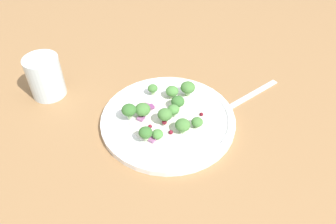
% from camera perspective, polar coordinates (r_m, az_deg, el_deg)
% --- Properties ---
extents(ground_plane, '(1.80, 1.80, 0.02)m').
position_cam_1_polar(ground_plane, '(0.65, -1.95, -2.91)').
color(ground_plane, olive).
extents(plate, '(0.26, 0.26, 0.02)m').
position_cam_1_polar(plate, '(0.64, 0.00, -1.20)').
color(plate, white).
rests_on(plate, ground_plane).
extents(dressing_pool, '(0.15, 0.15, 0.00)m').
position_cam_1_polar(dressing_pool, '(0.64, 0.00, -0.92)').
color(dressing_pool, white).
rests_on(dressing_pool, plate).
extents(broccoli_floret_0, '(0.03, 0.03, 0.03)m').
position_cam_1_polar(broccoli_floret_0, '(0.68, 3.39, 4.14)').
color(broccoli_floret_0, '#9EC684').
rests_on(broccoli_floret_0, plate).
extents(broccoli_floret_1, '(0.02, 0.02, 0.02)m').
position_cam_1_polar(broccoli_floret_1, '(0.58, -3.84, -3.55)').
color(broccoli_floret_1, '#ADD18E').
rests_on(broccoli_floret_1, plate).
extents(broccoli_floret_2, '(0.03, 0.03, 0.03)m').
position_cam_1_polar(broccoli_floret_2, '(0.64, 1.68, 1.77)').
color(broccoli_floret_2, '#ADD18E').
rests_on(broccoli_floret_2, plate).
extents(broccoli_floret_3, '(0.03, 0.03, 0.03)m').
position_cam_1_polar(broccoli_floret_3, '(0.60, 2.51, -2.27)').
color(broccoli_floret_3, '#9EC684').
rests_on(broccoli_floret_3, plate).
extents(broccoli_floret_4, '(0.02, 0.02, 0.02)m').
position_cam_1_polar(broccoli_floret_4, '(0.68, -2.61, 4.01)').
color(broccoli_floret_4, '#9EC684').
rests_on(broccoli_floret_4, plate).
extents(broccoli_floret_5, '(0.02, 0.02, 0.02)m').
position_cam_1_polar(broccoli_floret_5, '(0.63, 0.92, 0.37)').
color(broccoli_floret_5, '#8EB77A').
rests_on(broccoli_floret_5, plate).
extents(broccoli_floret_6, '(0.02, 0.02, 0.02)m').
position_cam_1_polar(broccoli_floret_6, '(0.59, -1.79, -3.81)').
color(broccoli_floret_6, '#9EC684').
rests_on(broccoli_floret_6, plate).
extents(broccoli_floret_7, '(0.02, 0.02, 0.02)m').
position_cam_1_polar(broccoli_floret_7, '(0.61, 4.98, -1.74)').
color(broccoli_floret_7, '#ADD18E').
rests_on(broccoli_floret_7, plate).
extents(broccoli_floret_8, '(0.03, 0.03, 0.03)m').
position_cam_1_polar(broccoli_floret_8, '(0.63, -4.29, 0.44)').
color(broccoli_floret_8, '#ADD18E').
rests_on(broccoli_floret_8, plate).
extents(broccoli_floret_9, '(0.03, 0.03, 0.03)m').
position_cam_1_polar(broccoli_floret_9, '(0.62, -6.66, 0.31)').
color(broccoli_floret_9, '#8EB77A').
rests_on(broccoli_floret_9, plate).
extents(broccoli_floret_10, '(0.03, 0.03, 0.03)m').
position_cam_1_polar(broccoli_floret_10, '(0.61, -0.48, -0.41)').
color(broccoli_floret_10, '#ADD18E').
rests_on(broccoli_floret_10, plate).
extents(broccoli_floret_11, '(0.03, 0.03, 0.03)m').
position_cam_1_polar(broccoli_floret_11, '(0.67, 0.36, 3.62)').
color(broccoli_floret_11, '#ADD18E').
rests_on(broccoli_floret_11, plate).
extents(cranberry_0, '(0.01, 0.01, 0.01)m').
position_cam_1_polar(cranberry_0, '(0.61, -2.65, -2.61)').
color(cranberry_0, maroon).
rests_on(cranberry_0, plate).
extents(cranberry_1, '(0.01, 0.01, 0.01)m').
position_cam_1_polar(cranberry_1, '(0.64, 5.70, -0.40)').
color(cranberry_1, maroon).
rests_on(cranberry_1, plate).
extents(cranberry_2, '(0.01, 0.01, 0.01)m').
position_cam_1_polar(cranberry_2, '(0.62, -0.63, -1.74)').
color(cranberry_2, maroon).
rests_on(cranberry_2, plate).
extents(cranberry_3, '(0.01, 0.01, 0.01)m').
position_cam_1_polar(cranberry_3, '(0.60, 0.48, -3.45)').
color(cranberry_3, maroon).
rests_on(cranberry_3, plate).
extents(onion_bit_0, '(0.02, 0.02, 0.01)m').
position_cam_1_polar(onion_bit_0, '(0.65, -3.02, 0.85)').
color(onion_bit_0, '#843D75').
rests_on(onion_bit_0, plate).
extents(onion_bit_1, '(0.01, 0.01, 0.00)m').
position_cam_1_polar(onion_bit_1, '(0.59, -2.72, -4.72)').
color(onion_bit_1, '#A35B93').
rests_on(onion_bit_1, plate).
extents(onion_bit_2, '(0.01, 0.01, 0.00)m').
position_cam_1_polar(onion_bit_2, '(0.63, -4.61, -1.05)').
color(onion_bit_2, '#A35B93').
rests_on(onion_bit_2, plate).
extents(onion_bit_3, '(0.01, 0.01, 0.00)m').
position_cam_1_polar(onion_bit_3, '(0.66, -3.69, 1.22)').
color(onion_bit_3, '#934C84').
rests_on(onion_bit_3, plate).
extents(fork, '(0.10, 0.17, 0.01)m').
position_cam_1_polar(fork, '(0.71, 12.47, 2.01)').
color(fork, silver).
rests_on(fork, ground_plane).
extents(water_glass, '(0.07, 0.07, 0.09)m').
position_cam_1_polar(water_glass, '(0.73, -20.16, 5.65)').
color(water_glass, silver).
rests_on(water_glass, ground_plane).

